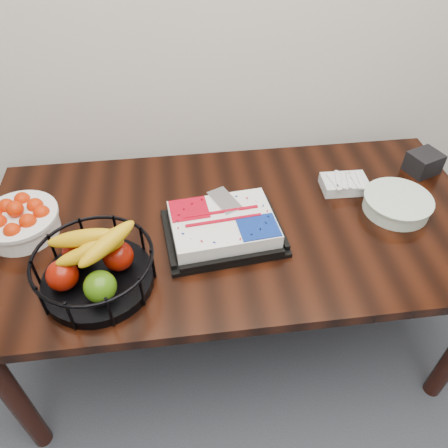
{
  "coord_description": "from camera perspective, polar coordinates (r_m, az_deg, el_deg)",
  "views": [
    {
      "loc": [
        -0.19,
        0.86,
        1.83
      ],
      "look_at": [
        -0.06,
        1.91,
        0.83
      ],
      "focal_mm": 35.0,
      "sensor_mm": 36.0,
      "label": 1
    }
  ],
  "objects": [
    {
      "name": "table",
      "position": [
        1.64,
        1.52,
        -1.94
      ],
      "size": [
        1.8,
        0.9,
        0.75
      ],
      "color": "black",
      "rests_on": "ground"
    },
    {
      "name": "cake_tray",
      "position": [
        1.5,
        -0.14,
        -0.38
      ],
      "size": [
        0.43,
        0.35,
        0.08
      ],
      "color": "black",
      "rests_on": "table"
    },
    {
      "name": "tangerine_bowl",
      "position": [
        1.65,
        -25.28,
        0.89
      ],
      "size": [
        0.27,
        0.27,
        0.17
      ],
      "color": "white",
      "rests_on": "table"
    },
    {
      "name": "fruit_basket",
      "position": [
        1.38,
        -16.55,
        -5.33
      ],
      "size": [
        0.37,
        0.37,
        0.19
      ],
      "color": "black",
      "rests_on": "table"
    },
    {
      "name": "plate_stack",
      "position": [
        1.73,
        21.65,
        2.46
      ],
      "size": [
        0.25,
        0.25,
        0.06
      ],
      "color": "white",
      "rests_on": "table"
    },
    {
      "name": "fork_bag",
      "position": [
        1.77,
        15.45,
        5.12
      ],
      "size": [
        0.18,
        0.12,
        0.05
      ],
      "color": "silver",
      "rests_on": "table"
    },
    {
      "name": "napkin_box",
      "position": [
        1.96,
        24.62,
        7.29
      ],
      "size": [
        0.15,
        0.14,
        0.09
      ],
      "primitive_type": "cube",
      "rotation": [
        0.0,
        0.0,
        0.35
      ],
      "color": "black",
      "rests_on": "table"
    }
  ]
}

